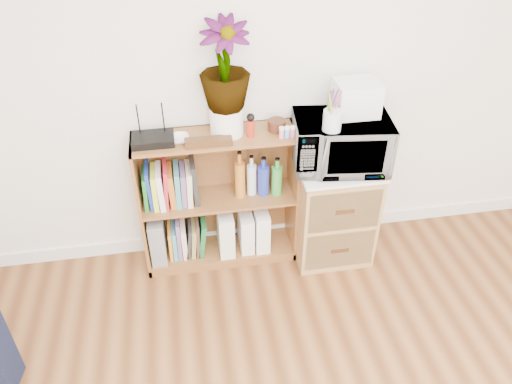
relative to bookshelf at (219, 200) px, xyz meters
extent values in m
cube|color=white|center=(0.35, 0.14, -0.42)|extent=(4.00, 0.02, 0.10)
cube|color=brown|center=(0.00, 0.00, 0.00)|extent=(1.00, 0.30, 0.95)
cube|color=#9E7542|center=(0.75, -0.08, -0.12)|extent=(0.50, 0.45, 0.70)
imported|color=silver|center=(0.75, -0.08, 0.40)|extent=(0.61, 0.45, 0.32)
cylinder|color=silver|center=(0.65, -0.20, 0.62)|extent=(0.11, 0.11, 0.12)
cube|color=white|center=(0.84, -0.02, 0.66)|extent=(0.26, 0.21, 0.20)
cube|color=black|center=(-0.36, -0.02, 0.50)|extent=(0.24, 0.16, 0.04)
imported|color=white|center=(-0.22, -0.03, 0.49)|extent=(0.13, 0.13, 0.03)
cylinder|color=white|center=(0.07, 0.02, 0.56)|extent=(0.20, 0.20, 0.17)
imported|color=#3F7A31|center=(0.07, 0.02, 0.90)|extent=(0.28, 0.28, 0.51)
cube|color=#3A1F0F|center=(-0.05, -0.10, 0.50)|extent=(0.27, 0.07, 0.04)
cylinder|color=#AC2515|center=(0.21, -0.04, 0.53)|extent=(0.05, 0.05, 0.10)
cylinder|color=#3B1C10|center=(0.37, 0.01, 0.51)|extent=(0.11, 0.11, 0.06)
cube|color=pink|center=(0.41, -0.09, 0.50)|extent=(0.11, 0.04, 0.06)
cube|color=gray|center=(-0.42, 0.00, -0.24)|extent=(0.10, 0.27, 0.33)
cube|color=white|center=(0.03, -0.01, -0.25)|extent=(0.10, 0.25, 0.32)
cube|color=white|center=(0.17, -0.01, -0.26)|extent=(0.09, 0.22, 0.28)
cube|color=white|center=(0.27, -0.01, -0.26)|extent=(0.09, 0.24, 0.30)
cube|color=#207929|center=(-0.45, 0.00, 0.14)|extent=(0.03, 0.20, 0.23)
cube|color=#1B36A3|center=(-0.42, 0.00, 0.16)|extent=(0.03, 0.20, 0.27)
cube|color=yellow|center=(-0.39, 0.00, 0.15)|extent=(0.03, 0.20, 0.25)
cube|color=white|center=(-0.36, 0.00, 0.15)|extent=(0.04, 0.20, 0.26)
cube|color=red|center=(-0.32, 0.00, 0.16)|extent=(0.04, 0.20, 0.28)
cube|color=#C06921|center=(-0.29, 0.00, 0.14)|extent=(0.05, 0.20, 0.23)
cube|color=teal|center=(-0.25, 0.00, 0.15)|extent=(0.03, 0.20, 0.25)
cube|color=slate|center=(-0.22, 0.00, 0.14)|extent=(0.04, 0.20, 0.23)
cube|color=beige|center=(-0.18, 0.00, 0.14)|extent=(0.04, 0.20, 0.24)
cube|color=#252525|center=(-0.14, 0.00, 0.17)|extent=(0.04, 0.20, 0.28)
cylinder|color=#BB6B23|center=(0.14, 0.00, 0.19)|extent=(0.07, 0.07, 0.32)
cylinder|color=silver|center=(0.22, 0.00, 0.16)|extent=(0.06, 0.06, 0.27)
cylinder|color=#2233A2|center=(0.29, 0.00, 0.16)|extent=(0.07, 0.07, 0.27)
cylinder|color=green|center=(0.38, 0.00, 0.15)|extent=(0.07, 0.07, 0.26)
cube|color=orange|center=(-0.34, 0.00, -0.29)|extent=(0.02, 0.19, 0.22)
cube|color=teal|center=(-0.31, 0.00, -0.29)|extent=(0.03, 0.19, 0.23)
cube|color=slate|center=(-0.28, 0.00, -0.26)|extent=(0.03, 0.19, 0.29)
cube|color=beige|center=(-0.25, 0.00, -0.29)|extent=(0.03, 0.19, 0.23)
cube|color=#292929|center=(-0.22, 0.00, -0.29)|extent=(0.05, 0.19, 0.23)
cube|color=olive|center=(-0.19, 0.00, -0.29)|extent=(0.05, 0.19, 0.23)
cube|color=#4F352D|center=(-0.16, 0.00, -0.27)|extent=(0.03, 0.19, 0.27)
cube|color=#1B6530|center=(-0.13, 0.00, -0.28)|extent=(0.07, 0.19, 0.25)
camera|label=1|loc=(-0.20, -2.58, 1.94)|focal=35.00mm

